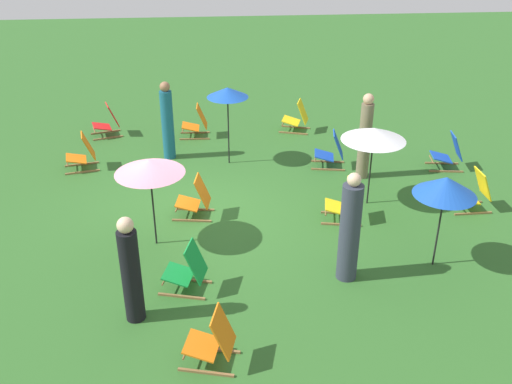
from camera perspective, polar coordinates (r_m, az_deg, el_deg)
name	(u,v)px	position (r m, az deg, el deg)	size (l,w,h in m)	color
ground_plane	(194,217)	(11.34, -6.06, -2.47)	(40.00, 40.00, 0.00)	#2D6026
deckchair_0	(107,122)	(15.41, -14.39, 6.68)	(0.67, 0.86, 0.83)	olive
deckchair_1	(188,270)	(9.21, -6.75, -7.63)	(0.65, 0.86, 0.83)	olive
deckchair_2	(196,123)	(14.95, -5.87, 6.77)	(0.50, 0.77, 0.83)	olive
deckchair_3	(345,203)	(11.14, 8.72, -1.06)	(0.61, 0.83, 0.83)	olive
deckchair_4	(195,199)	(11.20, -5.97, -0.70)	(0.58, 0.82, 0.83)	olive
deckchair_5	(474,192)	(12.17, 20.63, -0.03)	(0.49, 0.77, 0.83)	olive
deckchair_6	(449,153)	(13.81, 18.39, 3.64)	(0.57, 0.82, 0.83)	olive
deckchair_7	(213,341)	(7.91, -4.27, -14.40)	(0.65, 0.85, 0.83)	olive
deckchair_8	(297,118)	(15.27, 4.04, 7.29)	(0.68, 0.87, 0.83)	olive
deckchair_9	(331,152)	(13.30, 7.39, 3.96)	(0.60, 0.83, 0.83)	olive
deckchair_11	(83,154)	(13.65, -16.67, 3.62)	(0.62, 0.84, 0.83)	olive
umbrella_0	(374,134)	(11.36, 11.50, 5.59)	(1.25, 1.25, 1.63)	black
umbrella_1	(149,167)	(9.91, -10.42, 2.45)	(1.20, 1.20, 1.64)	black
umbrella_2	(228,93)	(12.92, -2.81, 9.73)	(0.92, 0.92, 1.81)	black
umbrella_3	(446,186)	(9.64, 18.14, 0.53)	(1.01, 1.01, 1.65)	black
person_0	(167,122)	(13.62, -8.70, 6.82)	(0.34, 0.34, 1.84)	#195972
person_1	(350,230)	(9.26, 9.19, -3.74)	(0.47, 0.47, 1.89)	#333847
person_2	(365,137)	(12.70, 10.66, 5.29)	(0.38, 0.38, 1.90)	#72664C
person_3	(131,272)	(8.51, -12.19, -7.67)	(0.41, 0.41, 1.72)	black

